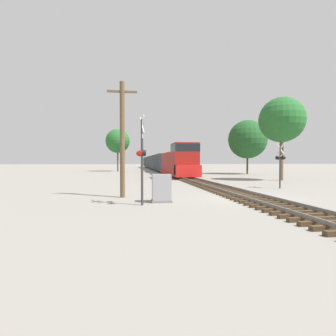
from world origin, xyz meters
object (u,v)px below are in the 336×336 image
utility_pole (122,138)px  tree_far_right (282,120)px  tree_mid_background (248,139)px  crossing_signal_far (280,161)px  freight_train (157,162)px  crossing_signal_near (142,155)px  tree_deep_background (118,141)px  relay_cabinet (162,188)px

utility_pole → tree_far_right: (17.70, 11.71, 3.31)m
utility_pole → tree_mid_background: bearing=52.3°
crossing_signal_far → tree_far_right: tree_far_right is taller
freight_train → utility_pole: (-7.36, -50.68, 1.67)m
freight_train → tree_far_right: 40.63m
freight_train → tree_far_right: (10.34, -38.97, 4.98)m
freight_train → crossing_signal_near: size_ratio=16.94×
freight_train → tree_mid_background: size_ratio=8.08×
crossing_signal_far → tree_deep_background: tree_deep_background is taller
relay_cabinet → tree_far_right: tree_far_right is taller
relay_cabinet → tree_mid_background: (18.54, 28.99, 5.27)m
tree_mid_background → crossing_signal_near: bearing=-123.4°
crossing_signal_far → tree_deep_background: (-14.71, 38.93, 4.42)m
utility_pole → tree_mid_background: tree_mid_background is taller
utility_pole → tree_far_right: bearing=33.5°
freight_train → crossing_signal_far: size_ratio=20.62×
crossing_signal_far → crossing_signal_near: bearing=113.8°
freight_train → relay_cabinet: size_ratio=50.20×
freight_train → relay_cabinet: 53.20m
relay_cabinet → tree_far_right: 21.81m
crossing_signal_far → tree_far_right: 10.73m
crossing_signal_far → tree_deep_background: bearing=14.8°
crossing_signal_far → tree_far_right: size_ratio=0.38×
crossing_signal_near → relay_cabinet: (1.10, 0.80, -1.75)m
crossing_signal_near → tree_mid_background: bearing=137.0°
crossing_signal_far → tree_mid_background: tree_mid_background is taller
relay_cabinet → utility_pole: bearing=133.4°
freight_train → crossing_signal_near: bearing=-96.7°
utility_pole → relay_cabinet: bearing=-46.6°
utility_pole → freight_train: bearing=81.7°
freight_train → tree_deep_background: bearing=-139.2°
crossing_signal_near → relay_cabinet: size_ratio=2.96×
crossing_signal_far → tree_mid_background: bearing=-25.1°
crossing_signal_near → utility_pole: utility_pole is taller
freight_train → crossing_signal_near: (-6.34, -53.72, 0.54)m
tree_mid_background → tree_deep_background: (-22.81, 15.71, 0.66)m
tree_far_right → crossing_signal_far: bearing=-122.2°
tree_deep_background → freight_train: bearing=40.8°
freight_train → tree_deep_background: (-9.51, -8.22, 4.72)m
freight_train → tree_mid_background: bearing=-60.9°
relay_cabinet → tree_mid_background: tree_mid_background is taller
tree_deep_background → utility_pole: bearing=-87.1°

